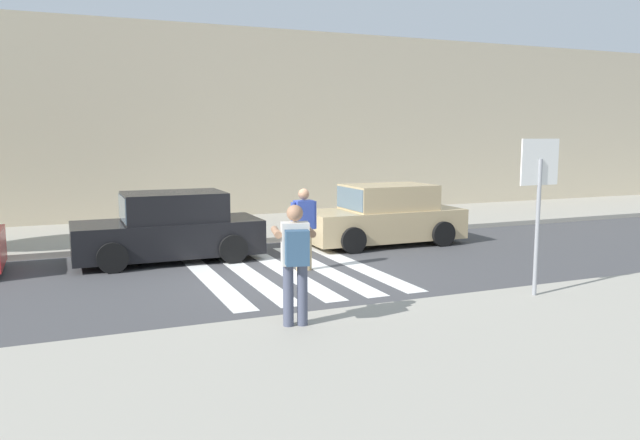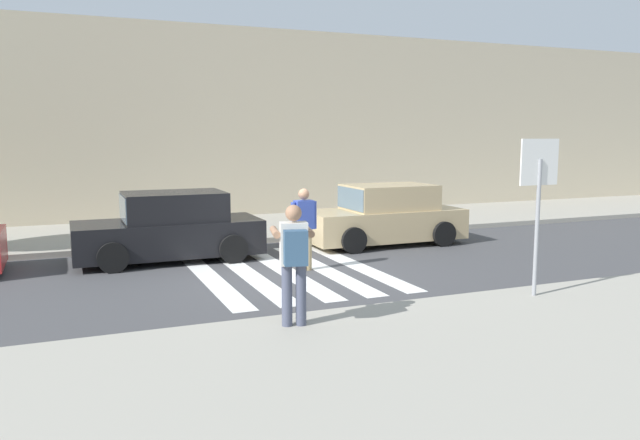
{
  "view_description": "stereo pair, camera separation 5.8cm",
  "coord_description": "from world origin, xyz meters",
  "views": [
    {
      "loc": [
        -4.29,
        -11.8,
        2.83
      ],
      "look_at": [
        0.6,
        -0.2,
        1.1
      ],
      "focal_mm": 35.0,
      "sensor_mm": 36.0,
      "label": 1
    },
    {
      "loc": [
        -4.23,
        -11.83,
        2.83
      ],
      "look_at": [
        0.6,
        -0.2,
        1.1
      ],
      "focal_mm": 35.0,
      "sensor_mm": 36.0,
      "label": 2
    }
  ],
  "objects": [
    {
      "name": "crosswalk_stripe_0",
      "position": [
        -1.6,
        0.2,
        0.0
      ],
      "size": [
        0.44,
        5.2,
        0.01
      ],
      "primitive_type": "cube",
      "color": "silver",
      "rests_on": "ground"
    },
    {
      "name": "crosswalk_stripe_3",
      "position": [
        0.8,
        0.2,
        0.0
      ],
      "size": [
        0.44,
        5.2,
        0.01
      ],
      "primitive_type": "cube",
      "color": "silver",
      "rests_on": "ground"
    },
    {
      "name": "photographer_with_backpack",
      "position": [
        -1.29,
        -3.8,
        1.17
      ],
      "size": [
        0.7,
        0.92,
        1.72
      ],
      "color": "#474C60",
      "rests_on": "sidewalk_near"
    },
    {
      "name": "pedestrian_crossing",
      "position": [
        0.38,
        0.14,
        0.97
      ],
      "size": [
        0.58,
        0.26,
        1.72
      ],
      "color": "tan",
      "rests_on": "ground"
    },
    {
      "name": "parked_car_tan",
      "position": [
        3.47,
        2.3,
        0.73
      ],
      "size": [
        4.1,
        1.92,
        1.55
      ],
      "color": "tan",
      "rests_on": "ground"
    },
    {
      "name": "crosswalk_stripe_1",
      "position": [
        -0.8,
        0.2,
        0.0
      ],
      "size": [
        0.44,
        5.2,
        0.01
      ],
      "primitive_type": "cube",
      "color": "silver",
      "rests_on": "ground"
    },
    {
      "name": "crosswalk_stripe_2",
      "position": [
        0.0,
        0.2,
        0.0
      ],
      "size": [
        0.44,
        5.2,
        0.01
      ],
      "primitive_type": "cube",
      "color": "silver",
      "rests_on": "ground"
    },
    {
      "name": "crosswalk_stripe_4",
      "position": [
        1.6,
        0.2,
        0.0
      ],
      "size": [
        0.44,
        5.2,
        0.01
      ],
      "primitive_type": "cube",
      "color": "silver",
      "rests_on": "ground"
    },
    {
      "name": "sidewalk_near",
      "position": [
        0.0,
        -6.2,
        0.07
      ],
      "size": [
        60.0,
        6.0,
        0.14
      ],
      "primitive_type": "cube",
      "color": "#9E998C",
      "rests_on": "ground"
    },
    {
      "name": "building_facade_far",
      "position": [
        0.0,
        10.4,
        3.16
      ],
      "size": [
        56.0,
        4.0,
        6.32
      ],
      "primitive_type": "cube",
      "color": "beige",
      "rests_on": "ground"
    },
    {
      "name": "ground_plane",
      "position": [
        0.0,
        0.0,
        0.0
      ],
      "size": [
        120.0,
        120.0,
        0.0
      ],
      "primitive_type": "plane",
      "color": "#424244"
    },
    {
      "name": "parked_car_black",
      "position": [
        -2.03,
        2.3,
        0.73
      ],
      "size": [
        4.1,
        1.92,
        1.55
      ],
      "color": "black",
      "rests_on": "ground"
    },
    {
      "name": "stop_sign",
      "position": [
        3.03,
        -3.74,
        2.05
      ],
      "size": [
        0.76,
        0.08,
        2.62
      ],
      "color": "gray",
      "rests_on": "sidewalk_near"
    },
    {
      "name": "sidewalk_far",
      "position": [
        0.0,
        6.0,
        0.07
      ],
      "size": [
        60.0,
        4.8,
        0.14
      ],
      "primitive_type": "cube",
      "color": "#9E998C",
      "rests_on": "ground"
    }
  ]
}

